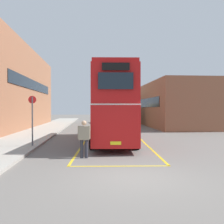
{
  "coord_description": "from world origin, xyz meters",
  "views": [
    {
      "loc": [
        -1.33,
        -8.18,
        2.3
      ],
      "look_at": [
        0.21,
        11.92,
        1.99
      ],
      "focal_mm": 39.93,
      "sensor_mm": 36.0,
      "label": 1
    }
  ],
  "objects_px": {
    "single_deck_bus": "(116,113)",
    "pedestrian_boarding": "(84,136)",
    "double_decker_bus": "(113,105)",
    "bus_stop_sign": "(32,116)"
  },
  "relations": [
    {
      "from": "pedestrian_boarding",
      "to": "single_deck_bus",
      "type": "bearing_deg",
      "value": 81.27
    },
    {
      "from": "single_deck_bus",
      "to": "pedestrian_boarding",
      "type": "height_order",
      "value": "single_deck_bus"
    },
    {
      "from": "single_deck_bus",
      "to": "bus_stop_sign",
      "type": "bearing_deg",
      "value": -107.59
    },
    {
      "from": "double_decker_bus",
      "to": "single_deck_bus",
      "type": "xyz_separation_m",
      "value": [
        2.0,
        19.2,
        -0.87
      ]
    },
    {
      "from": "pedestrian_boarding",
      "to": "bus_stop_sign",
      "type": "bearing_deg",
      "value": 134.84
    },
    {
      "from": "double_decker_bus",
      "to": "pedestrian_boarding",
      "type": "bearing_deg",
      "value": -108.08
    },
    {
      "from": "double_decker_bus",
      "to": "pedestrian_boarding",
      "type": "xyz_separation_m",
      "value": [
        -1.79,
        -5.48,
        -1.5
      ]
    },
    {
      "from": "bus_stop_sign",
      "to": "single_deck_bus",
      "type": "bearing_deg",
      "value": 72.41
    },
    {
      "from": "single_deck_bus",
      "to": "bus_stop_sign",
      "type": "height_order",
      "value": "single_deck_bus"
    },
    {
      "from": "double_decker_bus",
      "to": "bus_stop_sign",
      "type": "height_order",
      "value": "double_decker_bus"
    }
  ]
}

